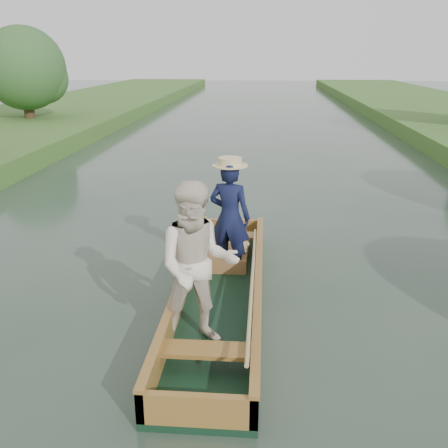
{
  "coord_description": "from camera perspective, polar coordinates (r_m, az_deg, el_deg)",
  "views": [
    {
      "loc": [
        0.53,
        -6.09,
        3.25
      ],
      "look_at": [
        0.0,
        0.6,
        0.95
      ],
      "focal_mm": 40.0,
      "sensor_mm": 36.0,
      "label": 1
    }
  ],
  "objects": [
    {
      "name": "trees_far",
      "position": [
        15.64,
        6.56,
        16.08
      ],
      "size": [
        22.9,
        16.53,
        4.58
      ],
      "color": "#47331E",
      "rests_on": "ground"
    },
    {
      "name": "ground",
      "position": [
        6.93,
        -0.4,
        -9.08
      ],
      "size": [
        120.0,
        120.0,
        0.0
      ],
      "primitive_type": "plane",
      "color": "#283D30",
      "rests_on": "ground"
    },
    {
      "name": "punt",
      "position": [
        6.39,
        -1.21,
        -4.53
      ],
      "size": [
        1.24,
        5.0,
        1.99
      ],
      "color": "black",
      "rests_on": "ground"
    }
  ]
}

